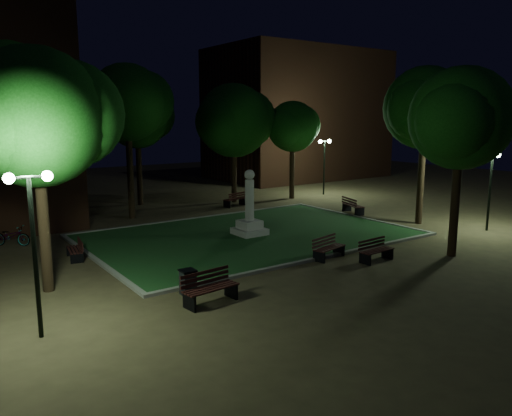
{
  "coord_description": "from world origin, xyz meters",
  "views": [
    {
      "loc": [
        -13.53,
        -17.75,
        5.75
      ],
      "look_at": [
        -0.32,
        1.0,
        1.58
      ],
      "focal_mm": 35.0,
      "sensor_mm": 36.0,
      "label": 1
    }
  ],
  "objects": [
    {
      "name": "lawn",
      "position": [
        0.0,
        2.0,
        0.04
      ],
      "size": [
        15.0,
        10.0,
        0.08
      ],
      "primitive_type": "cube",
      "color": "#1C461C",
      "rests_on": "ground"
    },
    {
      "name": "bicycle",
      "position": [
        -9.95,
        6.61,
        0.46
      ],
      "size": [
        1.76,
        1.56,
        0.92
      ],
      "primitive_type": "imported",
      "rotation": [
        0.0,
        0.0,
        0.91
      ],
      "color": "black",
      "rests_on": "ground"
    },
    {
      "name": "trash_bin",
      "position": [
        -6.34,
        -3.67,
        0.43
      ],
      "size": [
        0.5,
        0.5,
        0.85
      ],
      "color": "black",
      "rests_on": "ground"
    },
    {
      "name": "bench_near_left",
      "position": [
        0.41,
        -3.14,
        0.43
      ],
      "size": [
        1.73,
        0.92,
        0.9
      ],
      "rotation": [
        0.0,
        0.0,
        0.22
      ],
      "color": "black",
      "rests_on": "ground"
    },
    {
      "name": "tree_nw",
      "position": [
        -9.04,
        9.95,
        7.19
      ],
      "size": [
        6.94,
        5.67,
        10.03
      ],
      "color": "black",
      "rests_on": "ground"
    },
    {
      "name": "bench_west_near",
      "position": [
        -6.14,
        -4.73,
        0.48
      ],
      "size": [
        1.9,
        0.84,
        1.01
      ],
      "rotation": [
        0.0,
        0.0,
        0.11
      ],
      "color": "black",
      "rests_on": "ground"
    },
    {
      "name": "bench_far_side",
      "position": [
        3.94,
        9.37,
        0.44
      ],
      "size": [
        1.81,
        1.0,
        0.94
      ],
      "rotation": [
        0.0,
        0.0,
        3.39
      ],
      "color": "black",
      "rests_on": "ground"
    },
    {
      "name": "lamppost_se",
      "position": [
        10.7,
        -4.07,
        2.85
      ],
      "size": [
        1.18,
        0.28,
        4.02
      ],
      "color": "black",
      "rests_on": "ground"
    },
    {
      "name": "bench_left_side",
      "position": [
        -8.15,
        2.73,
        0.38
      ],
      "size": [
        0.71,
        1.52,
        0.8
      ],
      "rotation": [
        0.0,
        0.0,
        -1.72
      ],
      "color": "black",
      "rests_on": "ground"
    },
    {
      "name": "lamppost_sw",
      "position": [
        -11.04,
        -4.29,
        3.09
      ],
      "size": [
        1.18,
        0.28,
        4.41
      ],
      "color": "black",
      "rests_on": "ground"
    },
    {
      "name": "tree_east",
      "position": [
        9.35,
        -0.96,
        6.24
      ],
      "size": [
        5.37,
        4.38,
        8.45
      ],
      "color": "black",
      "rests_on": "ground"
    },
    {
      "name": "monument",
      "position": [
        0.0,
        2.0,
        0.96
      ],
      "size": [
        1.4,
        1.4,
        3.2
      ],
      "color": "#AEA69E",
      "rests_on": "lawn"
    },
    {
      "name": "bench_right_side",
      "position": [
        8.39,
        3.21,
        0.46
      ],
      "size": [
        1.1,
        1.88,
        0.97
      ],
      "rotation": [
        0.0,
        0.0,
        1.28
      ],
      "color": "black",
      "rests_on": "ground"
    },
    {
      "name": "tree_north_wl",
      "position": [
        -2.98,
        9.55,
        6.56
      ],
      "size": [
        5.3,
        4.33,
        8.73
      ],
      "color": "black",
      "rests_on": "ground"
    },
    {
      "name": "tree_far_north",
      "position": [
        -0.81,
        13.58,
        5.75
      ],
      "size": [
        4.97,
        4.06,
        7.79
      ],
      "color": "black",
      "rests_on": "ground"
    },
    {
      "name": "tree_west",
      "position": [
        -9.91,
        -0.64,
        5.75
      ],
      "size": [
        5.48,
        4.48,
        7.99
      ],
      "color": "black",
      "rests_on": "ground"
    },
    {
      "name": "building_far",
      "position": [
        18.0,
        20.0,
        6.0
      ],
      "size": [
        16.0,
        10.0,
        12.0
      ],
      "primitive_type": "cube",
      "color": "#412214",
      "rests_on": "ground"
    },
    {
      "name": "ground",
      "position": [
        0.0,
        0.0,
        0.0
      ],
      "size": [
        80.0,
        80.0,
        0.0
      ],
      "primitive_type": "plane",
      "color": "#4B3F27"
    },
    {
      "name": "tree_ne",
      "position": [
        9.11,
        9.78,
        5.11
      ],
      "size": [
        4.38,
        3.58,
        6.91
      ],
      "color": "black",
      "rests_on": "ground"
    },
    {
      "name": "tree_north_er",
      "position": [
        4.89,
        10.83,
        5.54
      ],
      "size": [
        6.06,
        4.95,
        8.02
      ],
      "color": "black",
      "rests_on": "ground"
    },
    {
      "name": "lamppost_ne",
      "position": [
        12.19,
        9.85,
        2.92
      ],
      "size": [
        1.18,
        0.28,
        4.13
      ],
      "color": "black",
      "rests_on": "ground"
    },
    {
      "name": "bench_near_right",
      "position": [
        1.72,
        -4.53,
        0.42
      ],
      "size": [
        1.66,
        0.66,
        0.89
      ],
      "rotation": [
        0.0,
        0.0,
        0.06
      ],
      "color": "black",
      "rests_on": "ground"
    },
    {
      "name": "lawn_kerb",
      "position": [
        0.0,
        2.0,
        0.06
      ],
      "size": [
        15.4,
        10.4,
        0.12
      ],
      "color": "slate",
      "rests_on": "ground"
    },
    {
      "name": "tree_se",
      "position": [
        5.06,
        -5.87,
        5.71
      ],
      "size": [
        5.1,
        4.17,
        7.8
      ],
      "color": "black",
      "rests_on": "ground"
    }
  ]
}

